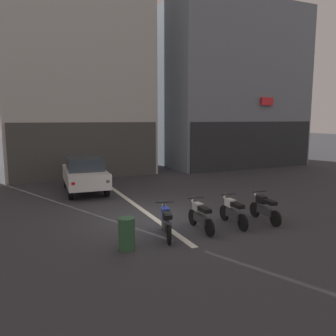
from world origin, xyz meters
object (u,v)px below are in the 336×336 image
at_px(motorcycle_silver_row_left_mid, 201,216).
at_px(motorcycle_black_row_right_mid, 265,208).
at_px(car_white_crossing_near, 85,173).
at_px(motorcycle_blue_row_leftmost, 166,221).
at_px(motorcycle_white_row_centre, 233,211).
at_px(trash_bin, 127,234).

height_order(motorcycle_silver_row_left_mid, motorcycle_black_row_right_mid, same).
xyz_separation_m(car_white_crossing_near, motorcycle_blue_row_leftmost, (1.00, -7.14, -0.43)).
bearing_deg(motorcycle_white_row_centre, motorcycle_silver_row_left_mid, -179.24).
bearing_deg(motorcycle_black_row_right_mid, motorcycle_blue_row_leftmost, -179.54).
xyz_separation_m(motorcycle_black_row_right_mid, trash_bin, (-4.93, -0.48, -0.03)).
height_order(motorcycle_white_row_centre, motorcycle_black_row_right_mid, same).
bearing_deg(motorcycle_blue_row_leftmost, car_white_crossing_near, 97.98).
bearing_deg(motorcycle_silver_row_left_mid, car_white_crossing_near, 107.35).
distance_m(car_white_crossing_near, motorcycle_white_row_centre, 7.81).
bearing_deg(motorcycle_black_row_right_mid, trash_bin, -174.46).
distance_m(car_white_crossing_near, motorcycle_black_row_right_mid, 8.48).
height_order(motorcycle_silver_row_left_mid, trash_bin, motorcycle_silver_row_left_mid).
bearing_deg(car_white_crossing_near, trash_bin, -92.50).
relative_size(car_white_crossing_near, trash_bin, 4.95).
bearing_deg(car_white_crossing_near, motorcycle_silver_row_left_mid, -72.65).
relative_size(motorcycle_blue_row_leftmost, motorcycle_silver_row_left_mid, 0.97).
xyz_separation_m(motorcycle_blue_row_leftmost, motorcycle_silver_row_left_mid, (1.20, 0.10, 0.00)).
bearing_deg(trash_bin, motorcycle_white_row_centre, 8.62).
bearing_deg(motorcycle_white_row_centre, motorcycle_black_row_right_mid, -4.14).
height_order(car_white_crossing_near, motorcycle_white_row_centre, car_white_crossing_near).
height_order(motorcycle_black_row_right_mid, trash_bin, motorcycle_black_row_right_mid).
relative_size(car_white_crossing_near, motorcycle_black_row_right_mid, 2.52).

